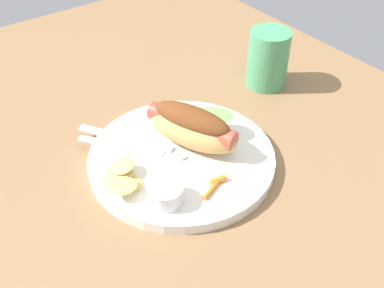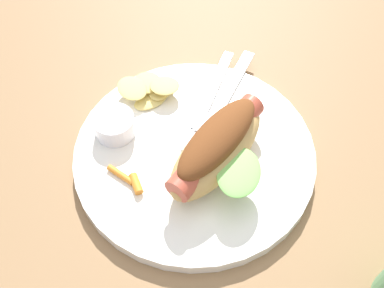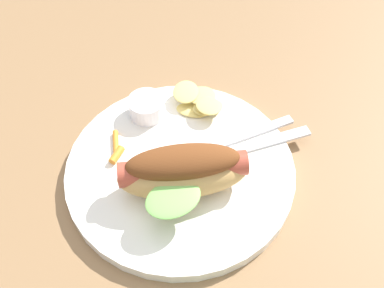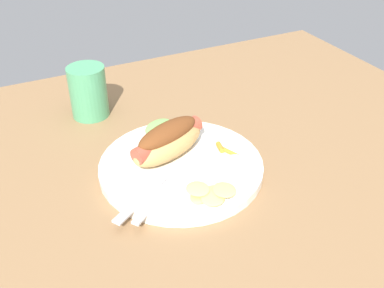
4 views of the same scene
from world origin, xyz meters
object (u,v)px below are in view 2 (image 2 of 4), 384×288
Objects in this scene: carrot_garnish at (129,180)px; sauce_ramekin at (115,125)px; fork at (209,97)px; chips_pile at (150,89)px; knife at (227,94)px; plate at (195,154)px; hot_dog at (217,147)px.

sauce_ramekin is at bearing -104.70° from carrot_garnish.
chips_pile reaches higher than fork.
carrot_garnish reaches higher than knife.
hot_dog is at bearing 110.52° from plate.
sauce_ramekin is 0.34× the size of fork.
carrot_garnish is (8.13, -0.28, 1.21)cm from plate.
fork reaches higher than plate.
plate is 9.69cm from sauce_ramekin.
hot_dog reaches higher than sauce_ramekin.
chips_pile reaches higher than plate.
fork is 2.20cm from knife.
knife is (-7.65, -4.91, 0.98)cm from plate.
plate is 9.14cm from knife.
carrot_garnish is (15.77, 4.64, 0.23)cm from knife.
chips_pile is at bearing -88.47° from plate.
plate is at bearing 132.22° from sauce_ramekin.
knife is (-2.10, 0.65, -0.02)cm from fork.
sauce_ramekin is 12.04cm from fork.
sauce_ramekin is at bearing 24.97° from chips_pile.
carrot_garnish is (1.77, 6.73, -0.85)cm from sauce_ramekin.
knife is at bearing 171.49° from sauce_ramekin.
knife is 9.36cm from chips_pile.
hot_dog is at bearing 161.96° from carrot_garnish.
hot_dog is at bearing 16.13° from knife.
hot_dog is 3.36× the size of sauce_ramekin.
sauce_ramekin is at bearing -41.31° from knife.
plate is 5.57× the size of carrot_garnish.
plate is 1.76× the size of knife.
fork and knife have the same top height.
knife reaches higher than plate.
hot_dog is 9.88cm from fork.
hot_dog is at bearing 23.32° from fork.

